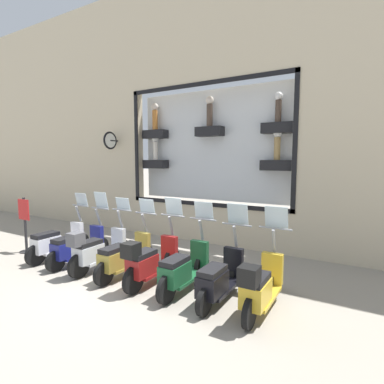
{
  "coord_description": "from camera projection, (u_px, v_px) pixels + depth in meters",
  "views": [
    {
      "loc": [
        -4.4,
        -4.12,
        2.5
      ],
      "look_at": [
        1.66,
        -0.6,
        1.73
      ],
      "focal_mm": 28.0,
      "sensor_mm": 36.0,
      "label": 1
    }
  ],
  "objects": [
    {
      "name": "shop_sign_post",
      "position": [
        25.0,
        223.0,
        8.03
      ],
      "size": [
        0.36,
        0.45,
        1.49
      ],
      "color": "#232326",
      "rests_on": "ground_plane"
    },
    {
      "name": "scooter_silver_5",
      "position": [
        96.0,
        250.0,
        6.7
      ],
      "size": [
        1.81,
        0.6,
        1.57
      ],
      "color": "black",
      "rests_on": "ground_plane"
    },
    {
      "name": "scooter_white_7",
      "position": [
        56.0,
        242.0,
        7.51
      ],
      "size": [
        1.8,
        0.61,
        1.6
      ],
      "color": "black",
      "rests_on": "ground_plane"
    },
    {
      "name": "ground_plane",
      "position": [
        126.0,
        282.0,
        6.12
      ],
      "size": [
        120.0,
        120.0,
        0.0
      ],
      "primitive_type": "plane",
      "color": "gray"
    },
    {
      "name": "scooter_olive_4",
      "position": [
        123.0,
        257.0,
        6.38
      ],
      "size": [
        1.8,
        0.6,
        1.59
      ],
      "color": "black",
      "rests_on": "ground_plane"
    },
    {
      "name": "scooter_yellow_0",
      "position": [
        260.0,
        286.0,
        4.82
      ],
      "size": [
        1.8,
        0.61,
        1.65
      ],
      "color": "black",
      "rests_on": "ground_plane"
    },
    {
      "name": "building_facade",
      "position": [
        208.0,
        107.0,
        8.78
      ],
      "size": [
        1.22,
        36.0,
        7.93
      ],
      "color": "beige",
      "rests_on": "ground_plane"
    },
    {
      "name": "scooter_navy_6",
      "position": [
        76.0,
        247.0,
        7.13
      ],
      "size": [
        1.8,
        0.61,
        1.67
      ],
      "color": "black",
      "rests_on": "ground_plane"
    },
    {
      "name": "scooter_red_3",
      "position": [
        150.0,
        261.0,
        5.95
      ],
      "size": [
        1.81,
        0.6,
        1.66
      ],
      "color": "black",
      "rests_on": "ground_plane"
    },
    {
      "name": "scooter_green_2",
      "position": [
        183.0,
        269.0,
        5.63
      ],
      "size": [
        1.8,
        0.6,
        1.62
      ],
      "color": "black",
      "rests_on": "ground_plane"
    },
    {
      "name": "scooter_black_1",
      "position": [
        219.0,
        278.0,
        5.25
      ],
      "size": [
        1.79,
        0.61,
        1.64
      ],
      "color": "black",
      "rests_on": "ground_plane"
    }
  ]
}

